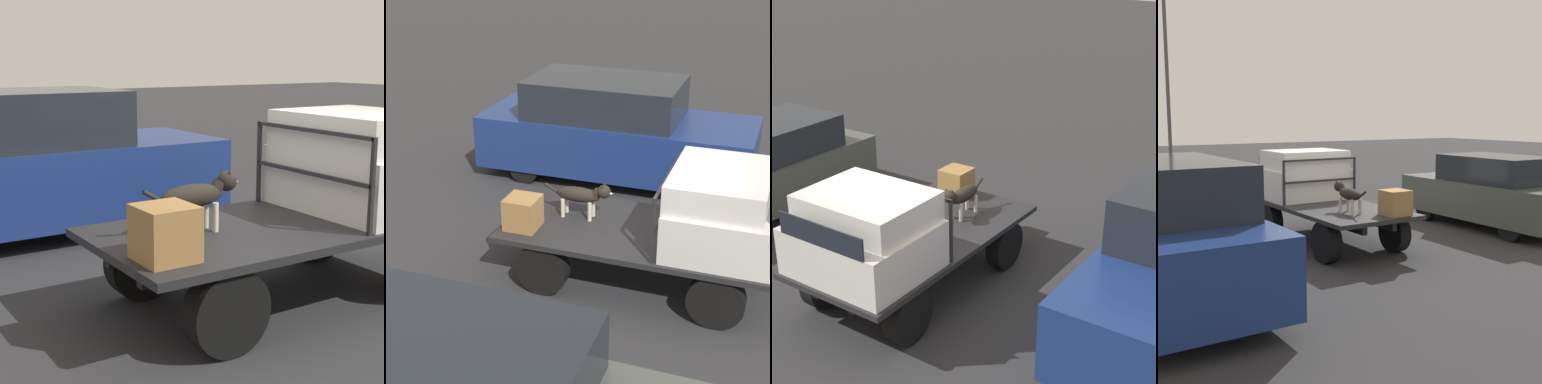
{
  "view_description": "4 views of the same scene",
  "coord_description": "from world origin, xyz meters",
  "views": [
    {
      "loc": [
        -4.17,
        -4.89,
        2.49
      ],
      "look_at": [
        -1.01,
        0.13,
        1.22
      ],
      "focal_mm": 60.0,
      "sensor_mm": 36.0,
      "label": 1
    },
    {
      "loc": [
        1.89,
        -8.03,
        5.11
      ],
      "look_at": [
        -1.01,
        0.13,
        1.22
      ],
      "focal_mm": 60.0,
      "sensor_mm": 36.0,
      "label": 2
    },
    {
      "loc": [
        6.69,
        5.41,
        5.15
      ],
      "look_at": [
        -1.01,
        0.13,
        1.22
      ],
      "focal_mm": 60.0,
      "sensor_mm": 36.0,
      "label": 3
    },
    {
      "loc": [
        -9.42,
        5.44,
        2.64
      ],
      "look_at": [
        -1.01,
        0.13,
        1.22
      ],
      "focal_mm": 50.0,
      "sensor_mm": 36.0,
      "label": 4
    }
  ],
  "objects": [
    {
      "name": "cargo_crate",
      "position": [
        -1.64,
        -0.46,
        1.06
      ],
      "size": [
        0.47,
        0.47,
        0.47
      ],
      "color": "olive",
      "rests_on": "flatbed_truck"
    },
    {
      "name": "flatbed_truck",
      "position": [
        0.0,
        0.0,
        0.59
      ],
      "size": [
        3.95,
        1.86,
        0.82
      ],
      "color": "black",
      "rests_on": "ground"
    },
    {
      "name": "dog",
      "position": [
        -0.92,
        0.13,
        1.19
      ],
      "size": [
        1.07,
        0.23,
        0.6
      ],
      "rotation": [
        0.0,
        0.0,
        -0.23
      ],
      "color": "beige",
      "rests_on": "flatbed_truck"
    },
    {
      "name": "truck_cab",
      "position": [
        1.14,
        0.0,
        1.33
      ],
      "size": [
        1.5,
        1.74,
        1.07
      ],
      "color": "silver",
      "rests_on": "flatbed_truck"
    },
    {
      "name": "truck_headboard",
      "position": [
        0.36,
        0.0,
        1.44
      ],
      "size": [
        0.04,
        1.74,
        0.93
      ],
      "color": "#232326",
      "rests_on": "flatbed_truck"
    },
    {
      "name": "ground_plane",
      "position": [
        0.0,
        0.0,
        0.0
      ],
      "size": [
        80.0,
        80.0,
        0.0
      ],
      "primitive_type": "plane",
      "color": "#2D2D30"
    }
  ]
}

